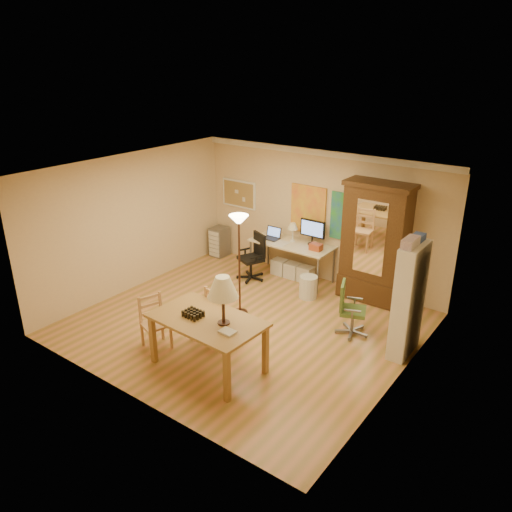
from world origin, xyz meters
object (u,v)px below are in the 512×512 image
Objects in this scene: office_chair_green at (350,320)px; dining_table at (213,311)px; computer_desk at (294,257)px; office_chair_black at (252,267)px; armoire at (375,250)px; bookshelf at (408,301)px.

dining_table is at bearing -118.38° from office_chair_green.
computer_desk is (-0.82, 3.49, -0.50)m from dining_table.
armoire reaches higher than office_chair_black.
dining_table is at bearing -76.75° from computer_desk.
dining_table is 0.74× the size of armoire.
bookshelf reaches higher than dining_table.
office_chair_green is at bearing -16.87° from office_chair_black.
bookshelf is (1.20, -1.45, -0.09)m from armoire.
computer_desk is 3.25m from bookshelf.
computer_desk is 0.89m from office_chair_black.
dining_table is 0.98× the size of computer_desk.
bookshelf is at bearing -13.06° from office_chair_black.
armoire is at bearing 129.72° from bookshelf.
bookshelf reaches higher than office_chair_black.
computer_desk is 2.41m from office_chair_green.
dining_table is at bearing -104.06° from armoire.
armoire is at bearing 75.94° from dining_table.
armoire is (0.89, 3.57, 0.01)m from dining_table.
computer_desk is at bearing 145.92° from office_chair_green.
office_chair_green is at bearing -34.08° from computer_desk.
dining_table is 2.55m from office_chair_green.
armoire is at bearing 14.36° from office_chair_black.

